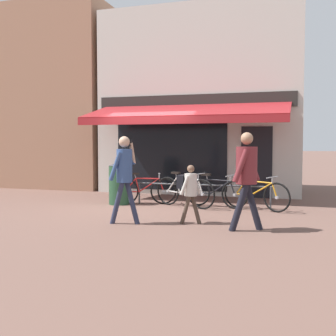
# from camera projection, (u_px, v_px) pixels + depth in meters

# --- Properties ---
(ground_plane) EXTENTS (160.00, 160.00, 0.00)m
(ground_plane) POSITION_uv_depth(u_px,v_px,m) (139.00, 205.00, 10.93)
(ground_plane) COLOR brown
(shop_front) EXTENTS (6.43, 4.89, 5.91)m
(shop_front) POSITION_uv_depth(u_px,v_px,m) (203.00, 104.00, 14.22)
(shop_front) COLOR beige
(shop_front) RESTS_ON ground_plane
(neighbour_building) EXTENTS (6.64, 4.00, 6.55)m
(neighbour_building) POSITION_uv_depth(u_px,v_px,m) (40.00, 101.00, 16.70)
(neighbour_building) COLOR #9E7056
(neighbour_building) RESTS_ON ground_plane
(bike_rack_rail) EXTENTS (3.52, 0.04, 0.57)m
(bike_rack_rail) POSITION_uv_depth(u_px,v_px,m) (202.00, 188.00, 10.71)
(bike_rack_rail) COLOR #47494F
(bike_rack_rail) RESTS_ON ground_plane
(bicycle_red) EXTENTS (1.61, 0.79, 0.84)m
(bicycle_red) POSITION_uv_depth(u_px,v_px,m) (144.00, 190.00, 11.08)
(bicycle_red) COLOR black
(bicycle_red) RESTS_ON ground_plane
(bicycle_silver) EXTENTS (1.72, 0.83, 0.88)m
(bicycle_silver) POSITION_uv_depth(u_px,v_px,m) (184.00, 191.00, 10.59)
(bicycle_silver) COLOR black
(bicycle_silver) RESTS_ON ground_plane
(bicycle_black) EXTENTS (1.68, 0.63, 0.84)m
(bicycle_black) POSITION_uv_depth(u_px,v_px,m) (215.00, 192.00, 10.56)
(bicycle_black) COLOR black
(bicycle_black) RESTS_ON ground_plane
(bicycle_orange) EXTENTS (1.67, 0.84, 0.84)m
(bicycle_orange) POSITION_uv_depth(u_px,v_px,m) (256.00, 194.00, 10.14)
(bicycle_orange) COLOR black
(bicycle_orange) RESTS_ON ground_plane
(pedestrian_adult) EXTENTS (0.62, 0.46, 1.76)m
(pedestrian_adult) POSITION_uv_depth(u_px,v_px,m) (124.00, 169.00, 8.35)
(pedestrian_adult) COLOR #282D47
(pedestrian_adult) RESTS_ON ground_plane
(pedestrian_child) EXTENTS (0.50, 0.34, 1.19)m
(pedestrian_child) POSITION_uv_depth(u_px,v_px,m) (189.00, 187.00, 8.38)
(pedestrian_child) COLOR #47382D
(pedestrian_child) RESTS_ON ground_plane
(pedestrian_second_adult) EXTENTS (0.61, 0.67, 1.83)m
(pedestrian_second_adult) POSITION_uv_depth(u_px,v_px,m) (247.00, 171.00, 7.72)
(pedestrian_second_adult) COLOR black
(pedestrian_second_adult) RESTS_ON ground_plane
(litter_bin) EXTENTS (0.56, 0.56, 1.13)m
(litter_bin) POSITION_uv_depth(u_px,v_px,m) (119.00, 183.00, 11.09)
(litter_bin) COLOR #23472D
(litter_bin) RESTS_ON ground_plane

